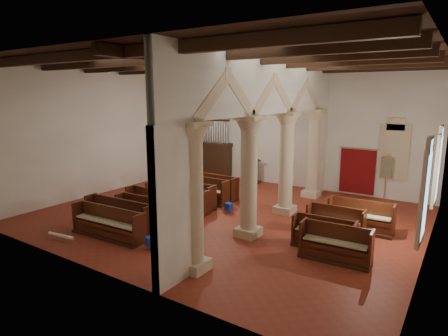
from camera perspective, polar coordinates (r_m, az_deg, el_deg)
floor at (r=15.06m, az=0.54°, el=-7.18°), size 14.00×14.00×0.00m
ceiling at (r=14.35m, az=0.59°, el=16.20°), size 14.00×14.00×0.00m
wall_back at (r=19.69m, az=10.10°, el=5.93°), size 14.00×0.02×6.00m
wall_front at (r=9.95m, az=-18.47°, el=0.49°), size 14.00×0.02×6.00m
wall_left at (r=19.09m, az=-17.48°, el=5.43°), size 0.02×12.00×6.00m
wall_right at (r=12.17m, az=29.50°, el=1.47°), size 0.02×12.00×6.00m
ceiling_beams at (r=14.33m, az=0.59°, el=15.48°), size 13.80×11.80×0.30m
arcade at (r=13.46m, az=7.06°, el=6.06°), size 0.90×11.90×6.00m
window_right_a at (r=10.85m, az=28.40°, el=-3.77°), size 0.03×1.00×2.20m
window_right_b at (r=14.76m, az=29.84°, el=-0.25°), size 0.03×1.00×2.20m
window_back at (r=18.39m, az=24.44°, el=2.22°), size 1.00×0.03×2.20m
pipe_organ at (r=21.63m, az=-1.59°, el=2.22°), size 2.10×0.85×4.40m
lectern at (r=20.27m, az=4.80°, el=-0.72°), size 0.62×0.63×1.39m
dossal_curtain at (r=18.78m, az=19.65°, el=-0.46°), size 1.80×0.07×2.17m
processional_banner at (r=17.38m, az=23.27°, el=-2.92°), size 0.49×0.63×2.27m
hymnal_box_a at (r=12.07m, az=-11.18°, el=-10.92°), size 0.37×0.34×0.30m
hymnal_box_b at (r=13.58m, az=-11.75°, el=-8.45°), size 0.33×0.30×0.28m
hymnal_box_c at (r=15.29m, az=0.73°, el=-5.92°), size 0.35×0.31×0.30m
tube_heater_a at (r=13.64m, az=-23.58°, el=-9.43°), size 1.10×0.25×0.11m
tube_heater_b at (r=14.63m, az=-16.85°, el=-7.58°), size 1.00×0.43×0.10m
nave_pew_0 at (r=13.35m, az=-17.25°, el=-8.62°), size 2.96×0.81×1.02m
nave_pew_1 at (r=14.23m, az=-15.72°, el=-7.33°), size 3.03×0.79×1.01m
nave_pew_2 at (r=14.31m, az=-11.97°, el=-7.02°), size 2.55×0.77×1.01m
nave_pew_3 at (r=14.99m, az=-10.29°, el=-6.09°), size 3.07×0.90×1.04m
nave_pew_4 at (r=15.76m, az=-7.24°, el=-5.18°), size 3.06×0.71×1.01m
nave_pew_5 at (r=16.14m, az=-5.69°, el=-4.65°), size 2.69×0.74×1.07m
nave_pew_6 at (r=17.09m, az=-4.51°, el=-3.71°), size 3.42×0.76×1.10m
nave_pew_7 at (r=17.53m, az=-2.06°, el=-3.31°), size 2.82×0.86×1.09m
aisle_pew_0 at (r=11.53m, az=16.57°, el=-11.69°), size 2.06×0.81×1.06m
aisle_pew_1 at (r=12.30m, az=14.93°, el=-10.27°), size 1.98×0.78×0.98m
aisle_pew_2 at (r=13.39m, az=16.55°, el=-8.50°), size 1.92×0.71×1.02m
aisle_pew_3 at (r=14.11m, az=20.05°, el=-7.59°), size 2.22×0.81×1.11m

